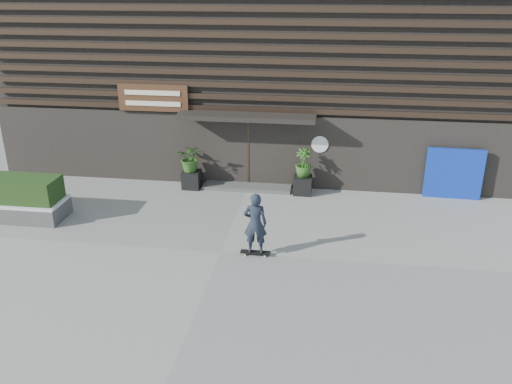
# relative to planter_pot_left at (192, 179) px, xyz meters

# --- Properties ---
(ground) EXTENTS (80.00, 80.00, 0.00)m
(ground) POSITION_rel_planter_pot_left_xyz_m (1.90, -4.40, -0.30)
(ground) COLOR gray
(ground) RESTS_ON ground
(entrance_step) EXTENTS (3.00, 0.80, 0.12)m
(entrance_step) POSITION_rel_planter_pot_left_xyz_m (1.90, 0.20, -0.24)
(entrance_step) COLOR #494946
(entrance_step) RESTS_ON ground
(planter_pot_left) EXTENTS (0.60, 0.60, 0.60)m
(planter_pot_left) POSITION_rel_planter_pot_left_xyz_m (0.00, 0.00, 0.00)
(planter_pot_left) COLOR black
(planter_pot_left) RESTS_ON ground
(bamboo_left) EXTENTS (0.86, 0.75, 0.96)m
(bamboo_left) POSITION_rel_planter_pot_left_xyz_m (0.00, 0.00, 0.78)
(bamboo_left) COLOR #2D591E
(bamboo_left) RESTS_ON planter_pot_left
(planter_pot_right) EXTENTS (0.60, 0.60, 0.60)m
(planter_pot_right) POSITION_rel_planter_pot_left_xyz_m (3.80, 0.00, 0.00)
(planter_pot_right) COLOR black
(planter_pot_right) RESTS_ON ground
(bamboo_right) EXTENTS (0.54, 0.54, 0.96)m
(bamboo_right) POSITION_rel_planter_pot_left_xyz_m (3.80, 0.00, 0.78)
(bamboo_right) COLOR #2D591E
(bamboo_right) RESTS_ON planter_pot_right
(raised_bed) EXTENTS (3.50, 1.20, 0.50)m
(raised_bed) POSITION_rel_planter_pot_left_xyz_m (-4.91, -3.06, -0.05)
(raised_bed) COLOR #464643
(raised_bed) RESTS_ON ground
(snow_layer) EXTENTS (3.50, 1.20, 0.08)m
(snow_layer) POSITION_rel_planter_pot_left_xyz_m (-4.91, -3.06, 0.24)
(snow_layer) COLOR silver
(snow_layer) RESTS_ON raised_bed
(hedge) EXTENTS (3.30, 1.00, 0.70)m
(hedge) POSITION_rel_planter_pot_left_xyz_m (-4.91, -3.06, 0.63)
(hedge) COLOR #1C3513
(hedge) RESTS_ON snow_layer
(blue_tarp) EXTENTS (1.80, 0.19, 1.69)m
(blue_tarp) POSITION_rel_planter_pot_left_xyz_m (8.65, 0.30, 0.54)
(blue_tarp) COLOR #0C2AA4
(blue_tarp) RESTS_ON ground
(building) EXTENTS (18.00, 11.00, 8.00)m
(building) POSITION_rel_planter_pot_left_xyz_m (1.90, 5.56, 3.69)
(building) COLOR black
(building) RESTS_ON ground
(skateboarder) EXTENTS (0.78, 0.43, 1.74)m
(skateboarder) POSITION_rel_planter_pot_left_xyz_m (2.83, -4.41, 0.61)
(skateboarder) COLOR black
(skateboarder) RESTS_ON ground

